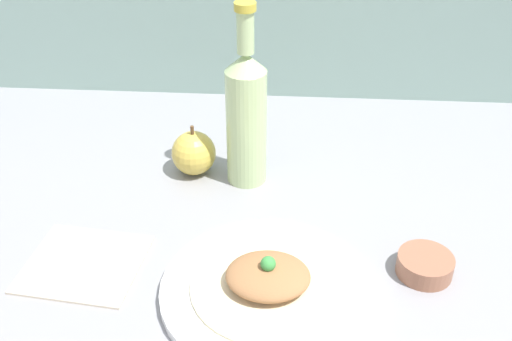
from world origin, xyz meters
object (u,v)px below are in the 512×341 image
Objects in this scene: cider_bottle at (246,115)px; plate at (268,289)px; plated_food at (268,279)px; apple at (194,153)px; dipping_bowl at (425,265)px.

plate is at bearing -79.57° from cider_bottle.
apple is (-14.20, 28.57, 1.01)cm from plated_food.
plate is 3.16× the size of apple.
cider_bottle reaches higher than plate.
plate is at bearing -63.56° from apple.
cider_bottle is 35.77cm from dipping_bowl.
apple is at bearing 116.44° from plated_food.
cider_bottle reaches higher than apple.
apple reaches higher than plate.
plate is 32.03cm from apple.
plated_food is 2.27× the size of apple.
dipping_bowl is (21.38, 5.60, -1.37)cm from plated_food.
apple is at bearing 147.16° from dipping_bowl.
apple is at bearing 116.44° from plate.
dipping_bowl is at bearing 14.67° from plated_food.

